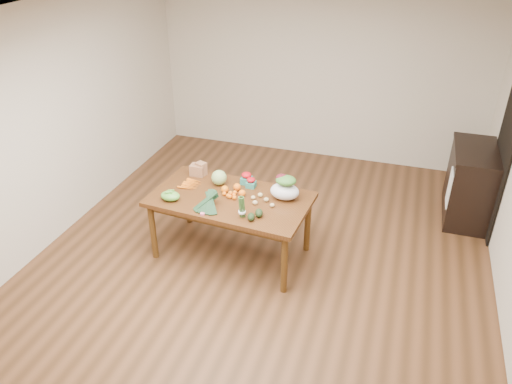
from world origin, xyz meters
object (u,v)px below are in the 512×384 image
(mandarin_cluster, at_px, (231,194))
(kale_bunch, at_px, (207,203))
(paper_bag, at_px, (198,169))
(asparagus_bundle, at_px, (242,207))
(cabbage, at_px, (219,178))
(salad_bag, at_px, (285,189))
(cabinet, at_px, (469,184))
(dining_table, at_px, (231,226))

(mandarin_cluster, bearing_deg, kale_bunch, -113.77)
(paper_bag, bearing_deg, asparagus_bundle, -41.69)
(cabbage, relative_size, asparagus_bundle, 0.70)
(cabbage, bearing_deg, kale_bunch, -81.83)
(mandarin_cluster, bearing_deg, cabbage, 134.26)
(kale_bunch, xyz_separation_m, salad_bag, (0.71, 0.48, 0.04))
(cabbage, xyz_separation_m, kale_bunch, (0.08, -0.56, -0.01))
(cabinet, height_order, paper_bag, cabinet)
(mandarin_cluster, xyz_separation_m, asparagus_bundle, (0.25, -0.35, 0.09))
(paper_bag, bearing_deg, cabinet, 22.85)
(kale_bunch, bearing_deg, dining_table, 70.60)
(cabbage, distance_m, asparagus_bundle, 0.75)
(kale_bunch, distance_m, asparagus_bundle, 0.40)
(mandarin_cluster, height_order, asparagus_bundle, asparagus_bundle)
(asparagus_bundle, bearing_deg, paper_bag, 142.85)
(dining_table, distance_m, paper_bag, 0.80)
(cabbage, bearing_deg, cabinet, 27.43)
(kale_bunch, bearing_deg, salad_bag, 38.49)
(cabinet, relative_size, paper_bag, 4.55)
(dining_table, height_order, salad_bag, salad_bag)
(dining_table, relative_size, cabinet, 1.69)
(paper_bag, xyz_separation_m, salad_bag, (1.12, -0.22, 0.04))
(cabbage, height_order, asparagus_bundle, asparagus_bundle)
(mandarin_cluster, xyz_separation_m, kale_bunch, (-0.14, -0.33, 0.04))
(cabbage, bearing_deg, salad_bag, -5.62)
(cabbage, relative_size, salad_bag, 0.55)
(dining_table, relative_size, salad_bag, 5.42)
(paper_bag, bearing_deg, mandarin_cluster, -33.82)
(paper_bag, bearing_deg, dining_table, -34.51)
(kale_bunch, relative_size, asparagus_bundle, 1.60)
(mandarin_cluster, distance_m, kale_bunch, 0.36)
(mandarin_cluster, xyz_separation_m, salad_bag, (0.57, 0.15, 0.08))
(paper_bag, height_order, salad_bag, salad_bag)
(paper_bag, relative_size, salad_bag, 0.71)
(salad_bag, bearing_deg, asparagus_bundle, -122.22)
(paper_bag, distance_m, salad_bag, 1.14)
(cabbage, bearing_deg, mandarin_cluster, -45.74)
(salad_bag, bearing_deg, paper_bag, 169.06)
(cabinet, distance_m, salad_bag, 2.57)
(mandarin_cluster, bearing_deg, asparagus_bundle, -53.86)
(dining_table, xyz_separation_m, paper_bag, (-0.55, 0.38, 0.45))
(cabbage, height_order, mandarin_cluster, cabbage)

